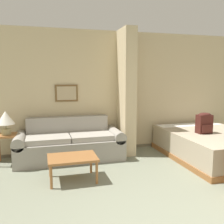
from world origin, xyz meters
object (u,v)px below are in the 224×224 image
object	(u,v)px
coffee_table	(72,159)
table_lamp	(6,119)
bed	(212,145)
backpack	(204,123)
couch	(70,144)

from	to	relation	value
coffee_table	table_lamp	bearing A→B (deg)	134.40
bed	backpack	size ratio (longest dim) A/B	5.34
table_lamp	bed	distance (m)	4.04
bed	table_lamp	bearing A→B (deg)	169.42
couch	coffee_table	xyz separation A→B (m)	(-0.07, -1.08, 0.04)
couch	bed	bearing A→B (deg)	-14.15
couch	table_lamp	xyz separation A→B (m)	(-1.16, 0.04, 0.55)
couch	backpack	world-z (taller)	backpack
table_lamp	backpack	distance (m)	3.78
coffee_table	bed	world-z (taller)	bed
couch	bed	size ratio (longest dim) A/B	0.96
bed	backpack	xyz separation A→B (m)	(-0.23, -0.04, 0.47)
table_lamp	backpack	size ratio (longest dim) A/B	1.08
coffee_table	backpack	size ratio (longest dim) A/B	1.86
table_lamp	backpack	world-z (taller)	table_lamp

